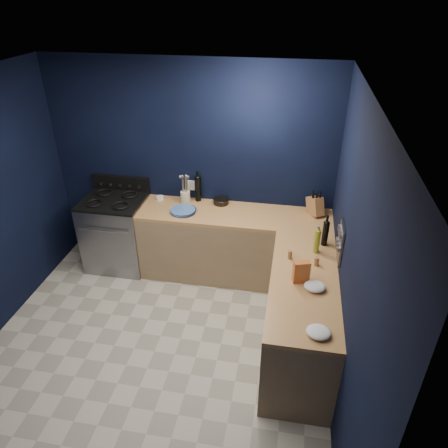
% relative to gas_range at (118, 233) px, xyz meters
% --- Properties ---
extents(floor, '(3.50, 3.50, 0.02)m').
position_rel_gas_range_xyz_m(floor, '(0.93, -1.42, -0.47)').
color(floor, '#B3AE9C').
rests_on(floor, ground).
extents(ceiling, '(3.50, 3.50, 0.02)m').
position_rel_gas_range_xyz_m(ceiling, '(0.93, -1.42, 2.15)').
color(ceiling, silver).
rests_on(ceiling, ground).
extents(wall_back, '(3.50, 0.02, 2.60)m').
position_rel_gas_range_xyz_m(wall_back, '(0.93, 0.34, 0.84)').
color(wall_back, black).
rests_on(wall_back, ground).
extents(wall_right, '(0.02, 3.50, 2.60)m').
position_rel_gas_range_xyz_m(wall_right, '(2.69, -1.42, 0.84)').
color(wall_right, black).
rests_on(wall_right, ground).
extents(wall_front, '(3.50, 0.02, 2.60)m').
position_rel_gas_range_xyz_m(wall_front, '(0.93, -3.18, 0.84)').
color(wall_front, black).
rests_on(wall_front, ground).
extents(cab_back, '(2.30, 0.63, 0.86)m').
position_rel_gas_range_xyz_m(cab_back, '(1.53, 0.02, -0.03)').
color(cab_back, '#957654').
rests_on(cab_back, floor).
extents(top_back, '(2.30, 0.63, 0.04)m').
position_rel_gas_range_xyz_m(top_back, '(1.53, 0.02, 0.42)').
color(top_back, brown).
rests_on(top_back, cab_back).
extents(cab_right, '(0.63, 1.67, 0.86)m').
position_rel_gas_range_xyz_m(cab_right, '(2.37, -1.13, -0.03)').
color(cab_right, '#957654').
rests_on(cab_right, floor).
extents(top_right, '(0.63, 1.67, 0.04)m').
position_rel_gas_range_xyz_m(top_right, '(2.37, -1.13, 0.42)').
color(top_right, brown).
rests_on(top_right, cab_right).
extents(gas_range, '(0.76, 0.66, 0.92)m').
position_rel_gas_range_xyz_m(gas_range, '(0.00, 0.00, 0.00)').
color(gas_range, gray).
rests_on(gas_range, floor).
extents(oven_door, '(0.59, 0.02, 0.42)m').
position_rel_gas_range_xyz_m(oven_door, '(0.00, -0.32, -0.01)').
color(oven_door, black).
rests_on(oven_door, gas_range).
extents(cooktop, '(0.76, 0.66, 0.03)m').
position_rel_gas_range_xyz_m(cooktop, '(0.00, 0.00, 0.48)').
color(cooktop, black).
rests_on(cooktop, gas_range).
extents(backguard, '(0.76, 0.06, 0.20)m').
position_rel_gas_range_xyz_m(backguard, '(0.00, 0.30, 0.58)').
color(backguard, black).
rests_on(backguard, gas_range).
extents(spice_panel, '(0.02, 0.28, 0.38)m').
position_rel_gas_range_xyz_m(spice_panel, '(2.67, -0.87, 0.72)').
color(spice_panel, gray).
rests_on(spice_panel, wall_right).
extents(wall_outlet, '(0.09, 0.02, 0.13)m').
position_rel_gas_range_xyz_m(wall_outlet, '(0.93, 0.32, 0.62)').
color(wall_outlet, white).
rests_on(wall_outlet, wall_back).
extents(plate_stack, '(0.37, 0.37, 0.04)m').
position_rel_gas_range_xyz_m(plate_stack, '(0.92, -0.06, 0.46)').
color(plate_stack, '#395BAD').
rests_on(plate_stack, top_back).
extents(ramekin, '(0.10, 0.10, 0.04)m').
position_rel_gas_range_xyz_m(ramekin, '(0.54, 0.22, 0.46)').
color(ramekin, white).
rests_on(ramekin, top_back).
extents(utensil_crock, '(0.15, 0.15, 0.15)m').
position_rel_gas_range_xyz_m(utensil_crock, '(0.88, 0.19, 0.51)').
color(utensil_crock, beige).
rests_on(utensil_crock, top_back).
extents(wine_bottle_back, '(0.08, 0.08, 0.31)m').
position_rel_gas_range_xyz_m(wine_bottle_back, '(1.03, 0.27, 0.60)').
color(wine_bottle_back, black).
rests_on(wine_bottle_back, top_back).
extents(lemon_basket, '(0.19, 0.19, 0.07)m').
position_rel_gas_range_xyz_m(lemon_basket, '(1.33, 0.23, 0.48)').
color(lemon_basket, black).
rests_on(lemon_basket, top_back).
extents(knife_block, '(0.24, 0.28, 0.27)m').
position_rel_gas_range_xyz_m(knife_block, '(2.46, 0.16, 0.55)').
color(knife_block, brown).
rests_on(knife_block, top_back).
extents(wine_bottle_right, '(0.07, 0.07, 0.27)m').
position_rel_gas_range_xyz_m(wine_bottle_right, '(2.56, -0.49, 0.57)').
color(wine_bottle_right, black).
rests_on(wine_bottle_right, top_right).
extents(oil_bottle, '(0.07, 0.07, 0.26)m').
position_rel_gas_range_xyz_m(oil_bottle, '(2.47, -0.64, 0.57)').
color(oil_bottle, olive).
rests_on(oil_bottle, top_right).
extents(spice_jar_near, '(0.05, 0.05, 0.09)m').
position_rel_gas_range_xyz_m(spice_jar_near, '(2.21, -0.80, 0.49)').
color(spice_jar_near, olive).
rests_on(spice_jar_near, top_right).
extents(spice_jar_far, '(0.06, 0.06, 0.09)m').
position_rel_gas_range_xyz_m(spice_jar_far, '(2.47, -0.87, 0.49)').
color(spice_jar_far, olive).
rests_on(spice_jar_far, top_right).
extents(crouton_bag, '(0.16, 0.11, 0.22)m').
position_rel_gas_range_xyz_m(crouton_bag, '(2.32, -1.16, 0.55)').
color(crouton_bag, '#AB2D15').
rests_on(crouton_bag, top_right).
extents(towel_front, '(0.22, 0.20, 0.07)m').
position_rel_gas_range_xyz_m(towel_front, '(2.45, -1.25, 0.47)').
color(towel_front, white).
rests_on(towel_front, top_right).
extents(towel_end, '(0.24, 0.23, 0.06)m').
position_rel_gas_range_xyz_m(towel_end, '(2.48, -1.81, 0.47)').
color(towel_end, white).
rests_on(towel_end, top_right).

